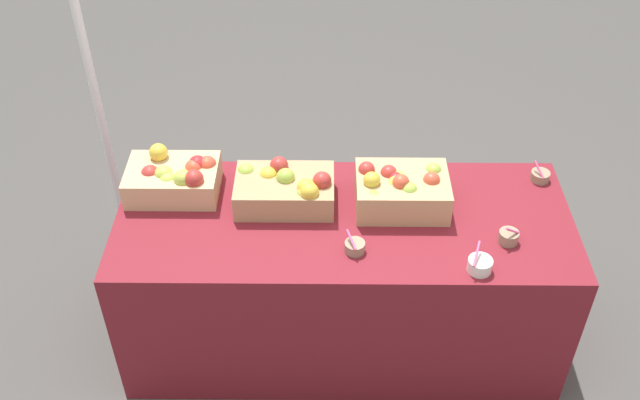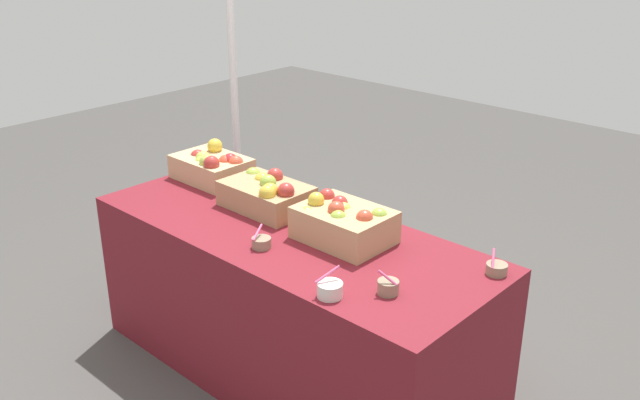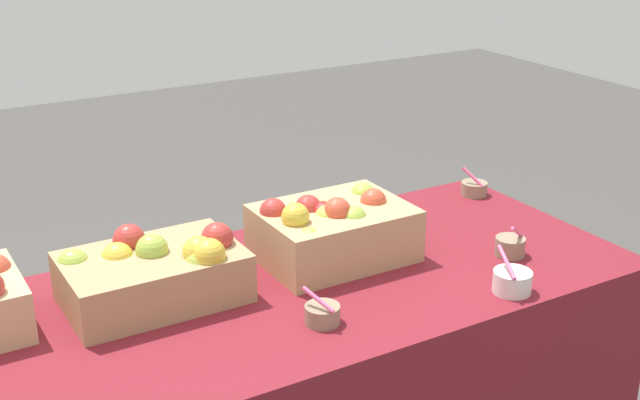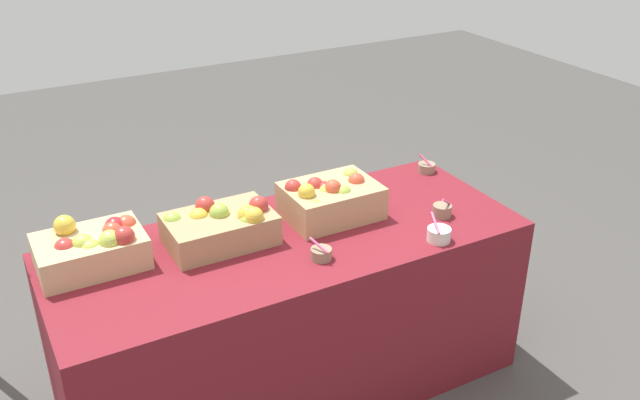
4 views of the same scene
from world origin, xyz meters
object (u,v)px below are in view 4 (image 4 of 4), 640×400
sample_bowl_near (442,210)px  sample_bowl_extra (439,234)px  apple_crate_right (330,198)px  sample_bowl_mid (427,167)px  apple_crate_left (93,247)px  sample_bowl_far (321,253)px  apple_crate_middle (221,226)px

sample_bowl_near → sample_bowl_extra: size_ratio=0.93×
apple_crate_right → sample_bowl_mid: 0.66m
apple_crate_left → sample_bowl_near: bearing=-12.5°
apple_crate_right → sample_bowl_mid: (0.63, 0.17, -0.06)m
apple_crate_right → sample_bowl_far: bearing=-124.9°
apple_crate_middle → sample_bowl_extra: apple_crate_middle is taller
apple_crate_middle → sample_bowl_mid: bearing=8.2°
apple_crate_left → sample_bowl_extra: bearing=-20.7°
apple_crate_right → sample_bowl_far: size_ratio=4.32×
sample_bowl_near → sample_bowl_mid: sample_bowl_near is taller
apple_crate_left → sample_bowl_far: apple_crate_left is taller
apple_crate_middle → apple_crate_right: size_ratio=1.08×
sample_bowl_mid → sample_bowl_extra: size_ratio=0.87×
apple_crate_right → apple_crate_middle: bearing=178.5°
sample_bowl_far → apple_crate_middle: bearing=133.5°
sample_bowl_far → sample_bowl_extra: sample_bowl_extra is taller
apple_crate_left → sample_bowl_far: bearing=-25.5°
apple_crate_left → apple_crate_middle: apple_crate_left is taller
apple_crate_left → sample_bowl_far: size_ratio=4.36×
sample_bowl_far → sample_bowl_extra: (0.47, -0.10, 0.01)m
sample_bowl_near → sample_bowl_extra: (-0.14, -0.16, 0.00)m
apple_crate_middle → sample_bowl_extra: (0.76, -0.40, -0.04)m
apple_crate_right → sample_bowl_near: bearing=-28.6°
apple_crate_right → sample_bowl_near: size_ratio=3.88×
apple_crate_left → sample_bowl_mid: apple_crate_left is taller
sample_bowl_mid → sample_bowl_extra: (-0.35, -0.56, 0.01)m
sample_bowl_near → sample_bowl_far: (-0.61, -0.06, -0.00)m
apple_crate_middle → sample_bowl_near: 0.93m
apple_crate_middle → sample_bowl_mid: size_ratio=4.45×
sample_bowl_near → apple_crate_left: bearing=167.5°
sample_bowl_mid → apple_crate_right: bearing=-164.6°
apple_crate_left → apple_crate_right: (0.96, -0.08, 0.01)m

